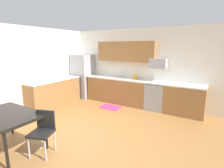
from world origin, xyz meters
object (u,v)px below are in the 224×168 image
(chair_near_table, at_px, (43,129))
(kettle, at_px, (135,77))
(oven_range, at_px, (156,96))
(microwave, at_px, (158,63))
(refrigerator, at_px, (83,76))
(dining_table, at_px, (7,117))

(chair_near_table, bearing_deg, kettle, 85.54)
(oven_range, xyz_separation_m, chair_near_table, (-1.08, -3.58, 0.05))
(kettle, bearing_deg, microwave, 3.61)
(refrigerator, height_order, dining_table, refrigerator)
(refrigerator, bearing_deg, microwave, 3.33)
(microwave, distance_m, chair_near_table, 3.97)
(oven_range, bearing_deg, refrigerator, -178.52)
(refrigerator, distance_m, dining_table, 4.00)
(chair_near_table, relative_size, kettle, 4.25)
(oven_range, bearing_deg, microwave, 90.00)
(refrigerator, bearing_deg, kettle, 3.23)
(oven_range, distance_m, kettle, 0.97)
(microwave, distance_m, dining_table, 4.43)
(chair_near_table, bearing_deg, dining_table, -158.75)
(oven_range, distance_m, dining_table, 4.27)
(microwave, bearing_deg, refrigerator, -176.67)
(oven_range, relative_size, kettle, 4.55)
(refrigerator, relative_size, chair_near_table, 2.06)
(refrigerator, xyz_separation_m, chair_near_table, (2.02, -3.50, -0.37))
(oven_range, height_order, kettle, kettle)
(chair_near_table, bearing_deg, refrigerator, 119.97)
(chair_near_table, xyz_separation_m, kettle, (0.28, 3.63, 0.52))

